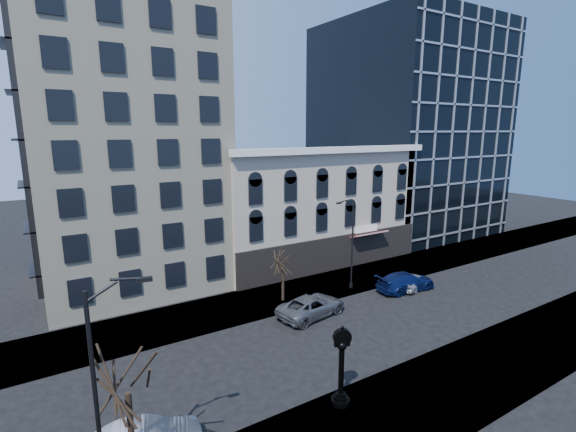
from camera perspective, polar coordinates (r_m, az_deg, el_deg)
ground at (r=28.62m, az=0.90°, el=-17.77°), size 160.00×160.00×0.00m
sidewalk_far at (r=34.86m, az=-6.43°, el=-12.09°), size 160.00×6.00×0.12m
sidewalk_near at (r=23.39m, az=12.78°, el=-25.45°), size 160.00×6.00×0.12m
cream_tower at (r=40.81m, az=-22.41°, el=18.23°), size 15.90×15.40×42.50m
victorian_row at (r=45.53m, az=2.73°, el=1.45°), size 22.60×11.19×12.50m
glass_office at (r=61.85m, az=15.74°, el=11.19°), size 20.00×20.15×28.00m
street_clock at (r=22.86m, az=7.30°, el=-20.04°), size 0.99×0.99×4.35m
street_lamp_near at (r=16.26m, az=-23.07°, el=-14.86°), size 2.36×0.68×9.19m
street_lamp_far at (r=36.33m, az=8.28°, el=-0.67°), size 2.14×0.58×8.29m
bare_tree_near at (r=17.09m, az=-21.31°, el=-18.89°), size 4.23×4.23×7.26m
bare_tree_far at (r=34.30m, az=-0.71°, el=-5.73°), size 2.85×2.85×4.90m
car_far_a at (r=32.81m, az=3.22°, el=-12.19°), size 6.14×3.62×1.60m
car_far_b at (r=39.05m, az=15.79°, el=-8.62°), size 5.83×2.74×1.64m
car_far_c at (r=39.73m, az=16.73°, el=-8.50°), size 4.43×2.88×1.40m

